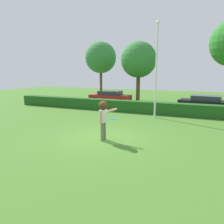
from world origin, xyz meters
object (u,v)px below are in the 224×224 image
Objects in this scene: lamppost at (156,66)px; parked_car_black at (206,102)px; person at (103,114)px; oak_tree at (139,60)px; frisbee at (113,119)px; willow_tree at (101,58)px; parked_car_red at (110,96)px.

parked_car_black is at bearing 54.02° from lamppost.
oak_tree is (-2.29, 13.04, 3.16)m from person.
person is 6.91× the size of frisbee.
oak_tree reaches higher than frisbee.
willow_tree is (-7.03, 13.91, 3.56)m from person.
oak_tree is (2.53, 1.46, 3.68)m from parked_car_red.
person reaches higher than parked_car_black.
person is 0.29× the size of oak_tree.
frisbee is 0.04× the size of lamppost.
frisbee is 0.06× the size of parked_car_black.
parked_car_red is at bearing 172.98° from parked_car_black.
parked_car_red is 5.20m from willow_tree.
willow_tree is (-7.67, 14.30, 3.64)m from frisbee.
parked_car_red reaches higher than frisbee.
frisbee is 11.44m from parked_car_black.
parked_car_black is (4.27, 10.46, -0.52)m from person.
person is 12.55m from parked_car_red.
parked_car_black is 7.95m from oak_tree.
oak_tree is (-6.56, 2.58, 3.68)m from parked_car_black.
lamppost is 1.46× the size of parked_car_black.
frisbee is 16.63m from willow_tree.
frisbee is 0.06× the size of parked_car_red.
parked_car_red is at bearing 112.61° from person.
oak_tree is at bearing 99.96° from person.
parked_car_red is (-5.46, 11.96, -0.45)m from frisbee.
willow_tree is (-8.06, 7.91, 1.26)m from lamppost.
person is at bearing -63.20° from willow_tree.
parked_car_black is (9.09, -1.12, 0.00)m from parked_car_red.
lamppost is (0.39, 6.39, 2.37)m from frisbee.
parked_car_black is at bearing 67.79° from person.
oak_tree reaches higher than person.
person is 0.28× the size of willow_tree.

